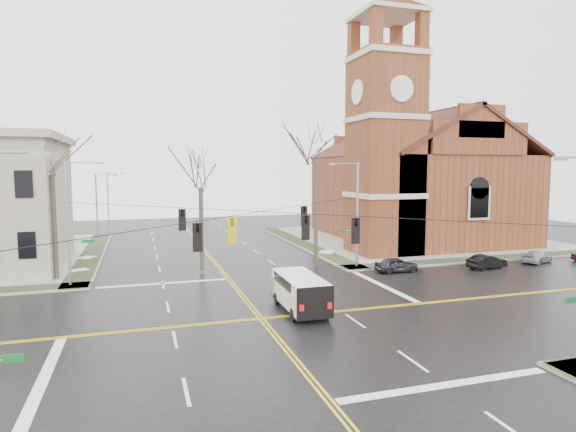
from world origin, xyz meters
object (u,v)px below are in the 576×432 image
object	(u,v)px
tree_nw_near	(201,182)
tree_ne	(316,156)
signal_pole_ne	(356,211)
parked_car_a	(396,265)
parked_car_b	(487,262)
parked_car_c	(537,257)
signal_pole_nw	(70,219)
cargo_van	(299,289)
tree_nw_far	(52,167)
streetlight_north_a	(98,208)
streetlight_north_b	(109,197)
church	(410,170)

from	to	relation	value
tree_nw_near	tree_ne	bearing A→B (deg)	-3.56
signal_pole_ne	parked_car_a	world-z (taller)	signal_pole_ne
parked_car_b	parked_car_c	xyz separation A→B (m)	(6.19, 0.79, -0.06)
tree_ne	signal_pole_ne	bearing A→B (deg)	-24.20
signal_pole_nw	cargo_van	world-z (taller)	signal_pole_nw
cargo_van	tree_nw_far	size ratio (longest dim) A/B	0.47
signal_pole_nw	parked_car_a	xyz separation A→B (m)	(25.23, -2.61, -4.33)
parked_car_b	tree_ne	world-z (taller)	tree_ne
streetlight_north_a	tree_nw_near	xyz separation A→B (m)	(8.99, -14.49, 3.04)
signal_pole_ne	tree_nw_near	bearing A→B (deg)	171.18
signal_pole_ne	signal_pole_nw	bearing A→B (deg)	180.00
tree_nw_near	parked_car_b	bearing A→B (deg)	-13.52
parked_car_b	tree_nw_far	xyz separation A→B (m)	(-34.88, 6.24, 8.10)
streetlight_north_b	tree_ne	xyz separation A→B (m)	(18.86, -35.10, 5.24)
parked_car_a	tree_ne	world-z (taller)	tree_ne
streetlight_north_a	parked_car_a	world-z (taller)	streetlight_north_a
tree_nw_far	tree_nw_near	size ratio (longest dim) A/B	1.16
parked_car_b	tree_nw_near	bearing A→B (deg)	68.53
signal_pole_ne	signal_pole_nw	world-z (taller)	same
signal_pole_nw	streetlight_north_a	size ratio (longest dim) A/B	1.12
church	signal_pole_ne	distance (m)	19.22
tree_ne	tree_nw_near	bearing A→B (deg)	176.44
tree_nw_far	church	bearing A→B (deg)	15.97
parked_car_a	parked_car_c	xyz separation A→B (m)	(14.38, -0.31, -0.07)
parked_car_a	parked_car_c	bearing A→B (deg)	-89.85
signal_pole_nw	signal_pole_ne	bearing A→B (deg)	0.00
cargo_van	tree_nw_near	size ratio (longest dim) A/B	0.55
signal_pole_ne	parked_car_b	distance (m)	12.20
tree_nw_far	cargo_van	bearing A→B (deg)	-40.19
streetlight_north_a	parked_car_b	bearing A→B (deg)	-31.66
streetlight_north_b	tree_nw_near	distance (m)	35.77
parked_car_b	parked_car_c	bearing A→B (deg)	-90.70
tree_nw_far	tree_nw_near	distance (m)	11.19
signal_pole_ne	streetlight_north_b	distance (m)	42.61
signal_pole_nw	parked_car_c	bearing A→B (deg)	-4.21
church	cargo_van	xyz separation A→B (m)	(-22.12, -23.77, -7.17)
signal_pole_ne	streetlight_north_b	bearing A→B (deg)	121.05
cargo_van	parked_car_b	world-z (taller)	cargo_van
signal_pole_nw	streetlight_north_b	xyz separation A→B (m)	(0.67, 36.50, -0.48)
church	cargo_van	distance (m)	33.25
church	tree_nw_far	world-z (taller)	church
tree_nw_far	tree_ne	distance (m)	21.04
church	tree_nw_far	xyz separation A→B (m)	(-37.54, -10.74, 0.27)
signal_pole_nw	parked_car_c	world-z (taller)	signal_pole_nw
streetlight_north_a	parked_car_c	distance (m)	43.69
tree_nw_near	parked_car_a	bearing A→B (deg)	-16.52
streetlight_north_b	parked_car_a	size ratio (longest dim) A/B	2.20
parked_car_a	parked_car_b	bearing A→B (deg)	-96.23
cargo_van	tree_nw_far	bearing A→B (deg)	140.86
signal_pole_nw	cargo_van	bearing A→B (deg)	-36.90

